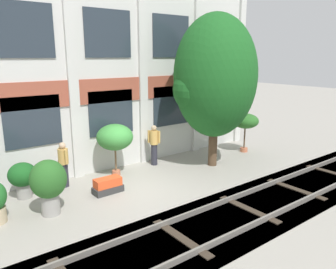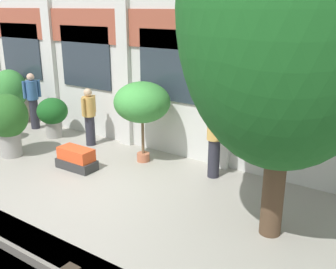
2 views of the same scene
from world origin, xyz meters
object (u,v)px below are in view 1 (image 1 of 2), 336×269
broadleaf_tree (215,79)px  potted_plant_terracotta_small (115,138)px  potted_plant_ribbed_drum (49,182)px  potted_plant_stone_basin (23,177)px  resident_near_plants (154,144)px  resident_watching_tracks (64,163)px  potted_plant_tall_urn (245,122)px  potted_plant_square_trough (108,186)px

broadleaf_tree → potted_plant_terracotta_small: bearing=160.5°
potted_plant_ribbed_drum → potted_plant_stone_basin: potted_plant_ribbed_drum is taller
broadleaf_tree → resident_near_plants: size_ratio=3.61×
potted_plant_terracotta_small → potted_plant_ribbed_drum: bearing=-151.4°
potted_plant_terracotta_small → resident_watching_tracks: size_ratio=1.25×
potted_plant_stone_basin → potted_plant_tall_urn: size_ratio=0.64×
broadleaf_tree → resident_near_plants: 3.53m
potted_plant_terracotta_small → resident_near_plants: potted_plant_terracotta_small is taller
resident_watching_tracks → potted_plant_square_trough: bearing=118.8°
potted_plant_square_trough → resident_near_plants: size_ratio=0.59×
potted_plant_stone_basin → broadleaf_tree: bearing=-10.7°
potted_plant_ribbed_drum → resident_watching_tracks: bearing=58.8°
potted_plant_stone_basin → potted_plant_tall_urn: bearing=-5.0°
potted_plant_square_trough → potted_plant_tall_urn: potted_plant_tall_urn is taller
potted_plant_ribbed_drum → potted_plant_stone_basin: 1.66m
potted_plant_terracotta_small → resident_near_plants: bearing=4.9°
potted_plant_square_trough → resident_watching_tracks: bearing=124.0°
potted_plant_tall_urn → resident_near_plants: 4.56m
potted_plant_ribbed_drum → resident_watching_tracks: potted_plant_ribbed_drum is taller
potted_plant_square_trough → potted_plant_terracotta_small: (0.98, 1.25, 1.22)m
potted_plant_square_trough → resident_watching_tracks: (-0.92, 1.37, 0.60)m
potted_plant_ribbed_drum → potted_plant_stone_basin: size_ratio=1.39×
resident_watching_tracks → resident_near_plants: 3.76m
potted_plant_ribbed_drum → resident_watching_tracks: size_ratio=1.02×
potted_plant_square_trough → resident_watching_tracks: size_ratio=0.63×
potted_plant_tall_urn → resident_near_plants: (-4.42, 1.00, -0.54)m
potted_plant_terracotta_small → potted_plant_stone_basin: 3.35m
broadleaf_tree → potted_plant_tall_urn: bearing=10.7°
potted_plant_stone_basin → resident_near_plants: size_ratio=0.69×
broadleaf_tree → potted_plant_square_trough: size_ratio=6.11×
potted_plant_square_trough → resident_near_plants: (2.84, 1.41, 0.65)m
potted_plant_tall_urn → broadleaf_tree: bearing=-169.3°
potted_plant_square_trough → potted_plant_terracotta_small: size_ratio=0.50×
potted_plant_square_trough → potted_plant_stone_basin: 2.64m
potted_plant_square_trough → potted_plant_ribbed_drum: 2.13m
broadleaf_tree → potted_plant_terracotta_small: broadleaf_tree is taller
resident_watching_tracks → potted_plant_tall_urn: bearing=168.2°
broadleaf_tree → resident_near_plants: (-1.87, 1.48, -2.61)m
potted_plant_ribbed_drum → resident_near_plants: bearing=20.3°
potted_plant_ribbed_drum → resident_watching_tracks: (1.05, 1.73, -0.12)m
resident_watching_tracks → potted_plant_ribbed_drum: bearing=53.7°
potted_plant_stone_basin → resident_near_plants: resident_near_plants is taller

